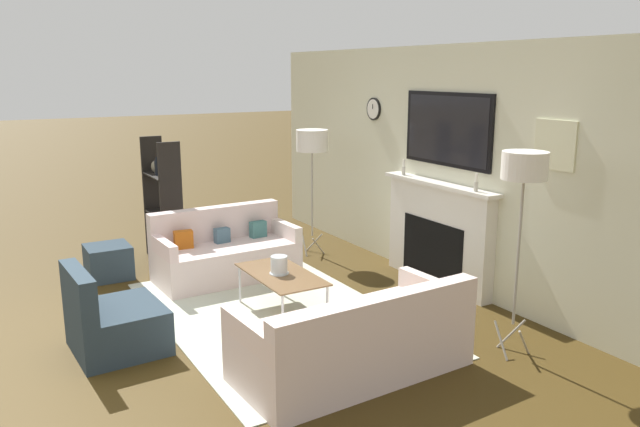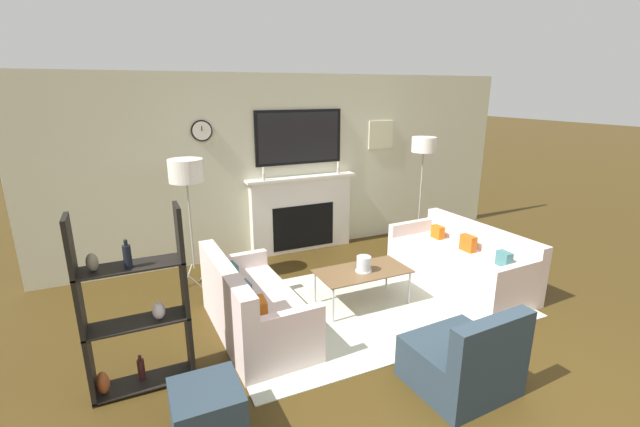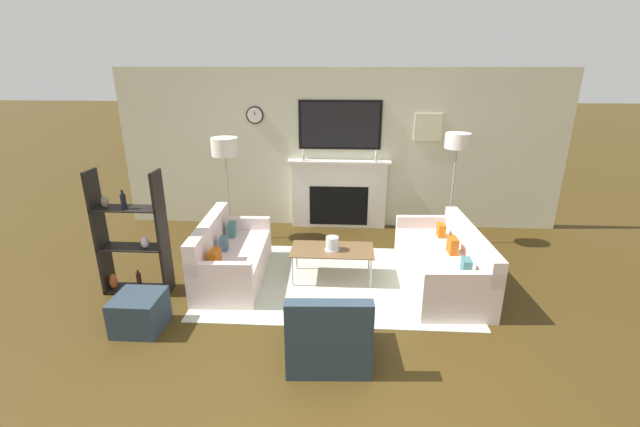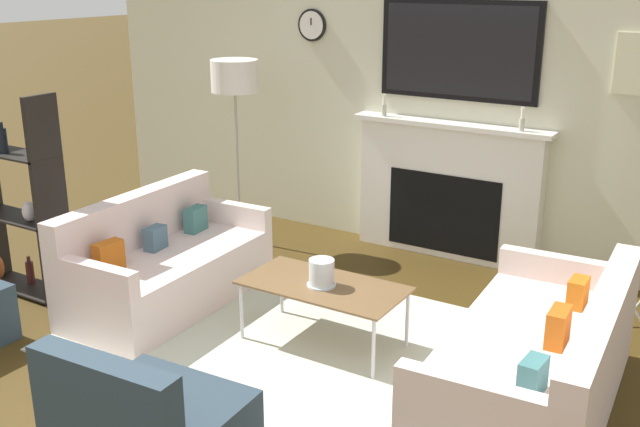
{
  "view_description": "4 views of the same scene",
  "coord_description": "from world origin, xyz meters",
  "px_view_note": "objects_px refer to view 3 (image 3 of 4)",
  "views": [
    {
      "loc": [
        5.3,
        -0.35,
        2.41
      ],
      "look_at": [
        -0.1,
        2.76,
        0.98
      ],
      "focal_mm": 35.0,
      "sensor_mm": 36.0,
      "label": 1
    },
    {
      "loc": [
        -2.44,
        -1.7,
        2.47
      ],
      "look_at": [
        -0.32,
        2.89,
        1.0
      ],
      "focal_mm": 24.0,
      "sensor_mm": 36.0,
      "label": 2
    },
    {
      "loc": [
        0.1,
        -2.88,
        2.76
      ],
      "look_at": [
        -0.23,
        2.58,
        0.83
      ],
      "focal_mm": 24.0,
      "sensor_mm": 36.0,
      "label": 3
    },
    {
      "loc": [
        2.32,
        -1.6,
        2.41
      ],
      "look_at": [
        -0.14,
        2.39,
        0.88
      ],
      "focal_mm": 42.0,
      "sensor_mm": 36.0,
      "label": 4
    }
  ],
  "objects_px": {
    "hurricane_candle": "(332,244)",
    "floor_lamp_right": "(457,143)",
    "armchair": "(328,336)",
    "couch_right": "(443,265)",
    "shelf_unit": "(131,239)",
    "coffee_table": "(332,251)",
    "floor_lamp_left": "(225,148)",
    "couch_left": "(230,258)",
    "ottoman": "(140,312)"
  },
  "relations": [
    {
      "from": "couch_left",
      "to": "floor_lamp_right",
      "type": "height_order",
      "value": "floor_lamp_right"
    },
    {
      "from": "shelf_unit",
      "to": "coffee_table",
      "type": "bearing_deg",
      "value": 10.99
    },
    {
      "from": "couch_left",
      "to": "floor_lamp_right",
      "type": "xyz_separation_m",
      "value": [
        3.18,
        1.39,
        1.33
      ]
    },
    {
      "from": "coffee_table",
      "to": "ottoman",
      "type": "relative_size",
      "value": 2.19
    },
    {
      "from": "armchair",
      "to": "ottoman",
      "type": "xyz_separation_m",
      "value": [
        -2.07,
        0.39,
        -0.06
      ]
    },
    {
      "from": "couch_right",
      "to": "floor_lamp_left",
      "type": "distance_m",
      "value": 3.68
    },
    {
      "from": "hurricane_candle",
      "to": "floor_lamp_right",
      "type": "height_order",
      "value": "floor_lamp_right"
    },
    {
      "from": "hurricane_candle",
      "to": "floor_lamp_right",
      "type": "distance_m",
      "value": 2.52
    },
    {
      "from": "couch_right",
      "to": "couch_left",
      "type": "bearing_deg",
      "value": -179.91
    },
    {
      "from": "hurricane_candle",
      "to": "floor_lamp_left",
      "type": "xyz_separation_m",
      "value": [
        -1.72,
        1.35,
        1.0
      ]
    },
    {
      "from": "couch_right",
      "to": "armchair",
      "type": "xyz_separation_m",
      "value": [
        -1.43,
        -1.6,
        -0.02
      ]
    },
    {
      "from": "couch_left",
      "to": "armchair",
      "type": "height_order",
      "value": "couch_left"
    },
    {
      "from": "couch_left",
      "to": "coffee_table",
      "type": "height_order",
      "value": "couch_left"
    },
    {
      "from": "coffee_table",
      "to": "hurricane_candle",
      "type": "bearing_deg",
      "value": -95.13
    },
    {
      "from": "couch_left",
      "to": "shelf_unit",
      "type": "bearing_deg",
      "value": -159.5
    },
    {
      "from": "coffee_table",
      "to": "ottoman",
      "type": "distance_m",
      "value": 2.42
    },
    {
      "from": "armchair",
      "to": "hurricane_candle",
      "type": "height_order",
      "value": "armchair"
    },
    {
      "from": "floor_lamp_left",
      "to": "shelf_unit",
      "type": "relative_size",
      "value": 1.06
    },
    {
      "from": "armchair",
      "to": "hurricane_candle",
      "type": "bearing_deg",
      "value": 90.73
    },
    {
      "from": "hurricane_candle",
      "to": "ottoman",
      "type": "height_order",
      "value": "hurricane_candle"
    },
    {
      "from": "couch_left",
      "to": "floor_lamp_left",
      "type": "bearing_deg",
      "value": 104.6
    },
    {
      "from": "couch_left",
      "to": "shelf_unit",
      "type": "xyz_separation_m",
      "value": [
        -1.1,
        -0.41,
        0.43
      ]
    },
    {
      "from": "armchair",
      "to": "hurricane_candle",
      "type": "distance_m",
      "value": 1.66
    },
    {
      "from": "coffee_table",
      "to": "shelf_unit",
      "type": "xyz_separation_m",
      "value": [
        -2.46,
        -0.48,
        0.32
      ]
    },
    {
      "from": "ottoman",
      "to": "coffee_table",
      "type": "bearing_deg",
      "value": 31.78
    },
    {
      "from": "floor_lamp_right",
      "to": "shelf_unit",
      "type": "height_order",
      "value": "floor_lamp_right"
    },
    {
      "from": "floor_lamp_right",
      "to": "couch_right",
      "type": "bearing_deg",
      "value": -105.0
    },
    {
      "from": "couch_right",
      "to": "armchair",
      "type": "bearing_deg",
      "value": -131.81
    },
    {
      "from": "couch_right",
      "to": "hurricane_candle",
      "type": "bearing_deg",
      "value": 178.32
    },
    {
      "from": "couch_left",
      "to": "ottoman",
      "type": "xyz_separation_m",
      "value": [
        -0.69,
        -1.2,
        -0.09
      ]
    },
    {
      "from": "floor_lamp_right",
      "to": "floor_lamp_left",
      "type": "bearing_deg",
      "value": 180.0
    },
    {
      "from": "floor_lamp_left",
      "to": "floor_lamp_right",
      "type": "xyz_separation_m",
      "value": [
        3.55,
        -0.0,
        0.11
      ]
    },
    {
      "from": "armchair",
      "to": "floor_lamp_right",
      "type": "bearing_deg",
      "value": 58.9
    },
    {
      "from": "hurricane_candle",
      "to": "floor_lamp_right",
      "type": "xyz_separation_m",
      "value": [
        1.82,
        1.35,
        1.11
      ]
    },
    {
      "from": "floor_lamp_left",
      "to": "shelf_unit",
      "type": "height_order",
      "value": "floor_lamp_left"
    },
    {
      "from": "couch_right",
      "to": "shelf_unit",
      "type": "height_order",
      "value": "shelf_unit"
    },
    {
      "from": "couch_right",
      "to": "coffee_table",
      "type": "distance_m",
      "value": 1.46
    },
    {
      "from": "couch_right",
      "to": "armchair",
      "type": "distance_m",
      "value": 2.15
    },
    {
      "from": "couch_left",
      "to": "couch_right",
      "type": "height_order",
      "value": "couch_left"
    },
    {
      "from": "coffee_table",
      "to": "shelf_unit",
      "type": "bearing_deg",
      "value": -169.01
    },
    {
      "from": "floor_lamp_left",
      "to": "floor_lamp_right",
      "type": "distance_m",
      "value": 3.55
    },
    {
      "from": "coffee_table",
      "to": "ottoman",
      "type": "height_order",
      "value": "coffee_table"
    },
    {
      "from": "couch_right",
      "to": "floor_lamp_left",
      "type": "xyz_separation_m",
      "value": [
        -3.17,
        1.39,
        1.23
      ]
    },
    {
      "from": "armchair",
      "to": "shelf_unit",
      "type": "relative_size",
      "value": 0.52
    },
    {
      "from": "couch_left",
      "to": "hurricane_candle",
      "type": "distance_m",
      "value": 1.38
    },
    {
      "from": "couch_left",
      "to": "coffee_table",
      "type": "distance_m",
      "value": 1.37
    },
    {
      "from": "ottoman",
      "to": "armchair",
      "type": "bearing_deg",
      "value": -10.67
    },
    {
      "from": "hurricane_candle",
      "to": "ottoman",
      "type": "bearing_deg",
      "value": -148.62
    },
    {
      "from": "armchair",
      "to": "floor_lamp_right",
      "type": "xyz_separation_m",
      "value": [
        1.8,
        2.99,
        1.36
      ]
    },
    {
      "from": "armchair",
      "to": "floor_lamp_left",
      "type": "bearing_deg",
      "value": 120.28
    }
  ]
}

